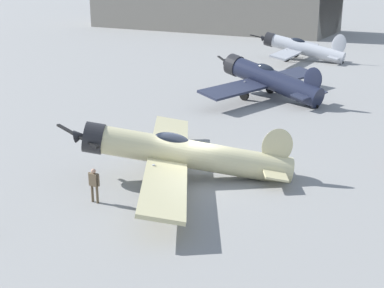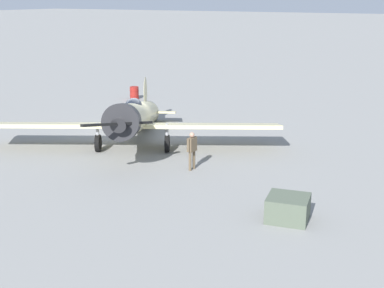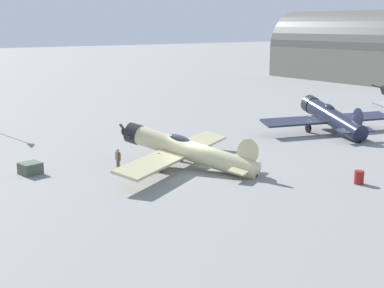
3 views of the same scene
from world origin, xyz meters
name	(u,v)px [view 1 (image 1 of 3)]	position (x,y,z in m)	size (l,w,h in m)	color
ground_plane	(192,179)	(0.00, 0.00, 0.00)	(400.00, 400.00, 0.00)	gray
airplane_foreground	(181,154)	(0.26, -0.47, 1.32)	(12.79, 11.12, 3.19)	beige
airplane_mid_apron	(268,79)	(-17.58, -2.97, 1.55)	(13.17, 10.15, 3.14)	#1E2338
airplane_far_line	(301,48)	(-36.14, -6.43, 1.36)	(12.31, 10.92, 3.37)	#B7BABF
ground_crew_mechanic	(94,182)	(4.51, -2.40, 0.96)	(0.24, 0.62, 1.59)	brown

